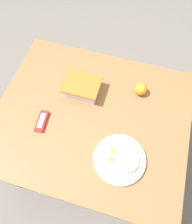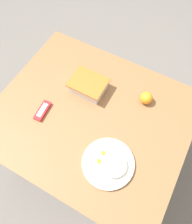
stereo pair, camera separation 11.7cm
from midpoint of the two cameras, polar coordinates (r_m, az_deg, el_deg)
ground_plane at (r=1.87m, az=0.98°, el=-11.01°), size 10.00×10.00×0.00m
table at (r=1.29m, az=1.40°, el=-3.28°), size 1.06×0.90×0.72m
food_container at (r=1.25m, az=0.66°, el=6.55°), size 0.20×0.16×0.07m
orange_fruit at (r=1.25m, az=15.62°, el=3.28°), size 0.07×0.07×0.07m
rice_plate at (r=1.09m, az=6.64°, el=-13.49°), size 0.26×0.26×0.05m
candy_bar at (r=1.22m, az=-11.15°, el=0.08°), size 0.06×0.13×0.02m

